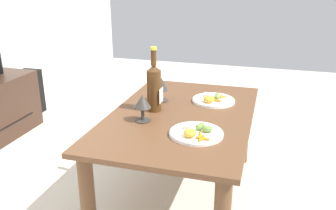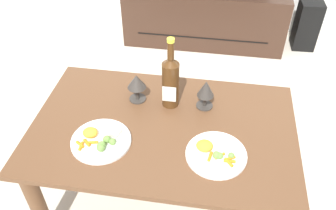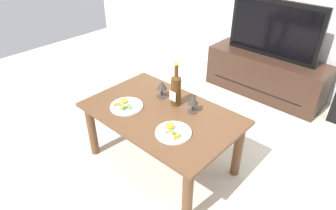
{
  "view_description": "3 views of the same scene",
  "coord_description": "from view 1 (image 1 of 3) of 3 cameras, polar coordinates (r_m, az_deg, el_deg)",
  "views": [
    {
      "loc": [
        -1.74,
        -0.43,
        1.22
      ],
      "look_at": [
        -0.04,
        0.06,
        0.57
      ],
      "focal_mm": 38.63,
      "sensor_mm": 36.0,
      "label": 1
    },
    {
      "loc": [
        0.2,
        -1.09,
        1.6
      ],
      "look_at": [
        0.01,
        0.06,
        0.59
      ],
      "focal_mm": 38.1,
      "sensor_mm": 36.0,
      "label": 2
    },
    {
      "loc": [
        1.25,
        -1.29,
        1.73
      ],
      "look_at": [
        0.04,
        0.03,
        0.57
      ],
      "focal_mm": 31.16,
      "sensor_mm": 36.0,
      "label": 3
    }
  ],
  "objects": [
    {
      "name": "dinner_plate_right",
      "position": [
        2.12,
        7.13,
        0.83
      ],
      "size": [
        0.25,
        0.25,
        0.05
      ],
      "color": "white",
      "rests_on": "dining_table"
    },
    {
      "name": "wine_bottle",
      "position": [
        1.93,
        -2.22,
        2.98
      ],
      "size": [
        0.08,
        0.08,
        0.35
      ],
      "color": "#4C2D14",
      "rests_on": "dining_table"
    },
    {
      "name": "goblet_right",
      "position": [
        2.09,
        -1.06,
        3.12
      ],
      "size": [
        0.08,
        0.08,
        0.14
      ],
      "color": "#38332D",
      "rests_on": "dining_table"
    },
    {
      "name": "goblet_left",
      "position": [
        1.81,
        -4.06,
        0.32
      ],
      "size": [
        0.09,
        0.09,
        0.14
      ],
      "color": "#38332D",
      "rests_on": "dining_table"
    },
    {
      "name": "dining_table",
      "position": [
        1.96,
        2.08,
        -3.86
      ],
      "size": [
        1.16,
        0.74,
        0.51
      ],
      "color": "brown",
      "rests_on": "ground_plane"
    },
    {
      "name": "dinner_plate_left",
      "position": [
        1.68,
        4.52,
        -4.34
      ],
      "size": [
        0.25,
        0.25,
        0.05
      ],
      "color": "white",
      "rests_on": "dining_table"
    },
    {
      "name": "floor_speaker",
      "position": [
        3.51,
        -20.91,
        1.93
      ],
      "size": [
        0.18,
        0.18,
        0.4
      ],
      "primitive_type": "cube",
      "rotation": [
        0.0,
        0.0,
        0.04
      ],
      "color": "black",
      "rests_on": "ground_plane"
    },
    {
      "name": "ground_plane",
      "position": [
        2.17,
        1.94,
        -13.99
      ],
      "size": [
        6.4,
        6.4,
        0.0
      ],
      "primitive_type": "plane",
      "color": "beige"
    }
  ]
}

